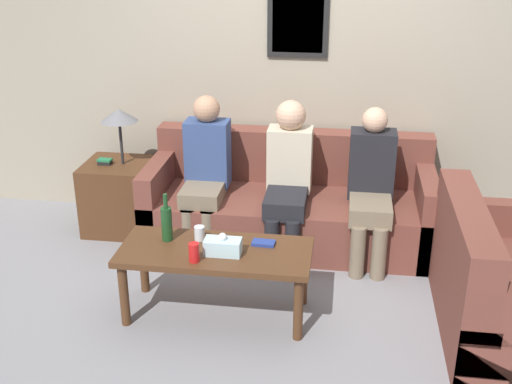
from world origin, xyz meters
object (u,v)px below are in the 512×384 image
at_px(person_left, 205,168).
at_px(couch_main, 289,205).
at_px(couch_side, 507,290).
at_px(drinking_glass, 200,233).
at_px(person_right, 371,183).
at_px(coffee_table, 215,258).
at_px(person_middle, 288,173).
at_px(wine_bottle, 167,223).

bearing_deg(person_left, couch_main, 11.98).
bearing_deg(couch_side, person_left, 65.61).
height_order(drinking_glass, person_right, person_right).
height_order(coffee_table, person_middle, person_middle).
xyz_separation_m(couch_main, coffee_table, (-0.36, -1.17, 0.12)).
bearing_deg(person_middle, wine_bottle, -127.09).
distance_m(coffee_table, person_middle, 1.10).
height_order(couch_main, couch_side, same).
xyz_separation_m(person_middle, person_right, (0.63, -0.05, -0.02)).
xyz_separation_m(couch_main, drinking_glass, (-0.49, -1.05, 0.24)).
xyz_separation_m(wine_bottle, person_left, (0.05, 0.95, 0.03)).
height_order(coffee_table, wine_bottle, wine_bottle).
bearing_deg(drinking_glass, couch_side, -1.27).
xyz_separation_m(couch_main, couch_side, (1.46, -1.10, 0.00)).
xyz_separation_m(coffee_table, person_middle, (0.36, 1.01, 0.22)).
distance_m(drinking_glass, person_middle, 1.02).
bearing_deg(person_left, coffee_table, -74.56).
height_order(wine_bottle, person_left, person_left).
xyz_separation_m(couch_side, person_middle, (-1.46, 0.94, 0.34)).
distance_m(coffee_table, person_right, 1.39).
distance_m(person_left, person_middle, 0.65).
height_order(coffee_table, person_right, person_right).
bearing_deg(couch_side, person_right, 43.36).
height_order(drinking_glass, person_left, person_left).
height_order(couch_side, drinking_glass, couch_side).
relative_size(couch_side, person_middle, 1.11).
height_order(couch_side, person_left, person_left).
height_order(couch_side, coffee_table, couch_side).
distance_m(coffee_table, drinking_glass, 0.21).
distance_m(wine_bottle, drinking_glass, 0.22).
bearing_deg(person_middle, person_left, 178.05).
xyz_separation_m(wine_bottle, drinking_glass, (0.21, 0.03, -0.08)).
bearing_deg(couch_side, person_middle, 57.41).
bearing_deg(couch_side, drinking_glass, 88.73).
xyz_separation_m(couch_main, person_right, (0.63, -0.21, 0.32)).
bearing_deg(person_middle, couch_side, -32.59).
height_order(wine_bottle, drinking_glass, wine_bottle).
relative_size(coffee_table, drinking_glass, 13.02).
distance_m(coffee_table, person_left, 1.09).
height_order(drinking_glass, person_middle, person_middle).
distance_m(wine_bottle, person_middle, 1.16).
bearing_deg(coffee_table, couch_main, 72.70).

